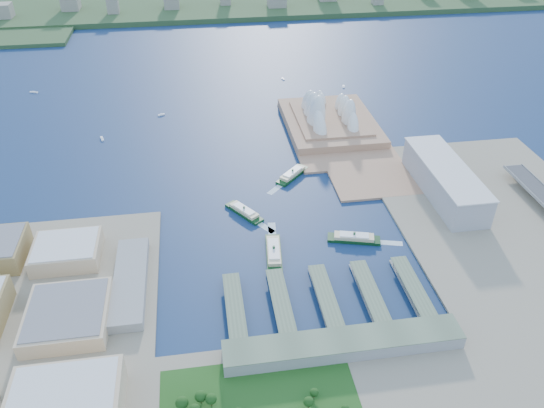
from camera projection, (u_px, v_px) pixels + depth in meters
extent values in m
plane|color=#10244D|center=(295.00, 252.00, 550.76)|extent=(3000.00, 3000.00, 0.00)
cube|color=gray|center=(19.00, 360.00, 433.43)|extent=(220.00, 390.00, 3.00)
cube|color=gray|center=(536.00, 259.00, 538.65)|extent=(240.00, 500.00, 3.00)
cube|color=#A67A5B|center=(335.00, 132.00, 775.36)|extent=(135.00, 220.00, 3.00)
cube|color=#2D4926|center=(224.00, 7.00, 1347.26)|extent=(2200.00, 260.00, 12.00)
cube|color=#99999E|center=(445.00, 180.00, 628.49)|extent=(45.00, 155.00, 35.00)
cube|color=gray|center=(344.00, 345.00, 437.34)|extent=(200.00, 28.00, 12.00)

